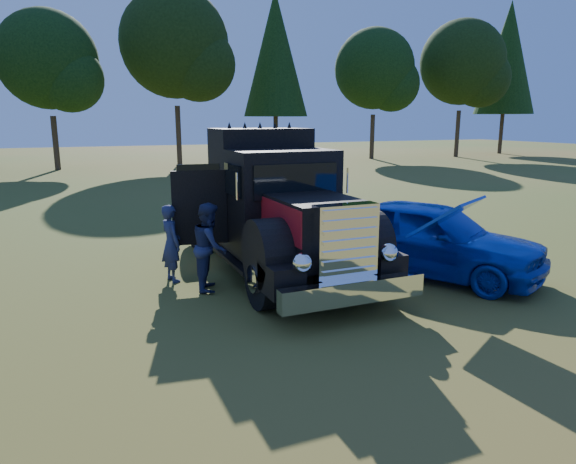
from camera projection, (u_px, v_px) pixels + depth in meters
The scene contains 6 objects.
ground at pixel (304, 322), 8.25m from camera, with size 120.00×120.00×0.00m, color #2D5519.
treeline at pixel (99, 43), 30.73m from camera, with size 67.22×24.04×13.84m.
diamond_t_truck at pixel (275, 212), 10.85m from camera, with size 3.37×7.16×3.00m.
hotrod_coupe at pixel (429, 237), 10.67m from camera, with size 3.91×4.93×1.89m.
spectator_near at pixel (171, 243), 10.20m from camera, with size 0.57×0.37×1.56m, color #212E4D.
spectator_far at pixel (210, 246), 9.71m from camera, with size 0.81×0.63×1.67m, color #1B2140.
Camera 1 is at (-3.26, -7.03, 3.19)m, focal length 32.00 mm.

